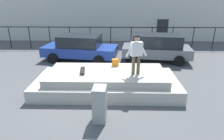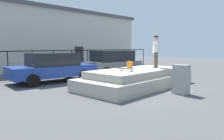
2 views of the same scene
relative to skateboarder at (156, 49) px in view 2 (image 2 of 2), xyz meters
The scene contains 10 objects.
ground_plane 2.78m from the skateboarder, behind, with size 60.00×60.00×0.00m, color #4C4C4F.
concrete_ledge 1.92m from the skateboarder, 167.09° to the left, with size 6.25×2.84×0.88m.
skateboarder is the anchor object (origin of this frame).
skateboard 2.45m from the skateboarder, behind, with size 0.30×0.84×0.12m.
backpack 1.57m from the skateboarder, 129.94° to the left, with size 0.28×0.20×0.33m, color orange.
car_blue_sedan_near 5.75m from the skateboarder, 124.21° to the left, with size 4.95×2.68×1.62m.
car_grey_hatchback_mid 5.04m from the skateboarder, 69.40° to the left, with size 4.45×2.46×1.70m.
utility_box 2.76m from the skateboarder, 123.42° to the right, with size 0.44×0.60×1.22m, color gray.
fence_row 7.91m from the skateboarder, 105.32° to the left, with size 24.06×0.06×1.74m.
warehouse_building 13.98m from the skateboarder, 98.58° to the left, with size 27.59×6.99×5.49m.
Camera 2 is at (-7.85, -5.99, 1.96)m, focal length 35.14 mm.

